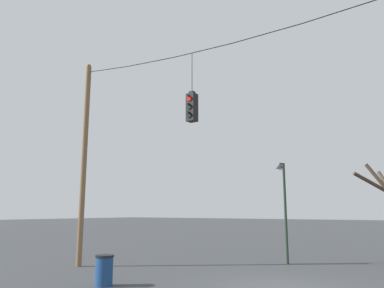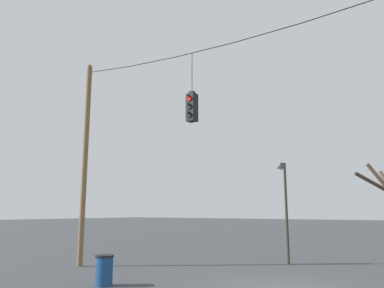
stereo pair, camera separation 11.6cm
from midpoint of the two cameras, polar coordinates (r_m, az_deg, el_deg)
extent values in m
plane|color=#383A3D|center=(12.62, 13.04, -20.66)|extent=(200.00, 200.00, 0.00)
cylinder|color=brown|center=(17.62, -16.32, -2.65)|extent=(0.24, 0.24, 9.07)
sphere|color=brown|center=(18.75, -15.61, 11.36)|extent=(0.19, 0.19, 0.19)
cylinder|color=black|center=(17.69, -12.96, 11.03)|extent=(2.55, 0.03, 0.32)
cylinder|color=black|center=(15.93, -6.62, 12.31)|extent=(2.55, 0.03, 0.23)
cylinder|color=black|center=(14.45, 1.26, 14.04)|extent=(2.55, 0.03, 0.13)
cylinder|color=black|center=(13.35, 10.83, 16.14)|extent=(2.55, 0.03, 0.03)
cylinder|color=black|center=(12.72, 21.95, 18.41)|extent=(2.55, 0.03, 0.13)
cube|color=black|center=(13.95, -0.24, 5.55)|extent=(0.34, 0.34, 1.05)
cube|color=black|center=(14.12, -0.24, 7.81)|extent=(0.19, 0.19, 0.10)
cylinder|color=black|center=(14.39, -0.23, 10.88)|extent=(0.02, 0.02, 1.52)
cylinder|color=red|center=(13.89, -0.67, 6.98)|extent=(0.20, 0.03, 0.20)
cylinder|color=black|center=(13.89, -0.78, 7.38)|extent=(0.07, 0.12, 0.07)
cylinder|color=black|center=(13.80, -0.68, 5.73)|extent=(0.20, 0.03, 0.20)
cylinder|color=black|center=(13.79, -0.78, 6.13)|extent=(0.07, 0.12, 0.07)
cylinder|color=black|center=(13.72, -0.68, 4.46)|extent=(0.20, 0.03, 0.20)
cylinder|color=black|center=(13.71, -0.79, 4.86)|extent=(0.07, 0.12, 0.07)
cylinder|color=red|center=(14.19, 0.19, 6.62)|extent=(0.20, 0.03, 0.20)
cylinder|color=black|center=(14.25, 0.29, 6.92)|extent=(0.07, 0.12, 0.07)
cylinder|color=black|center=(14.10, 0.19, 5.38)|extent=(0.20, 0.03, 0.20)
cylinder|color=black|center=(14.16, 0.29, 5.70)|extent=(0.07, 0.12, 0.07)
cylinder|color=black|center=(14.02, 0.19, 4.14)|extent=(0.20, 0.03, 0.20)
cylinder|color=black|center=(14.07, 0.29, 4.46)|extent=(0.07, 0.12, 0.07)
cylinder|color=#233323|center=(18.11, 13.88, -10.07)|extent=(0.12, 0.12, 4.59)
cylinder|color=#233323|center=(18.04, 13.33, -2.94)|extent=(0.07, 0.43, 0.07)
cone|color=#232328|center=(17.83, 13.10, -3.25)|extent=(0.39, 0.39, 0.24)
sphere|color=silver|center=(17.81, 13.11, -3.63)|extent=(0.18, 0.18, 0.18)
cylinder|color=#423326|center=(18.30, 26.60, -5.98)|extent=(1.92, 1.71, 1.39)
cylinder|color=navy|center=(12.95, -13.52, -18.36)|extent=(0.56, 0.56, 0.89)
cylinder|color=black|center=(12.89, -13.42, -16.27)|extent=(0.60, 0.60, 0.06)
camera|label=1|loc=(0.06, -90.24, 0.04)|focal=35.00mm
camera|label=2|loc=(0.06, 89.76, -0.04)|focal=35.00mm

